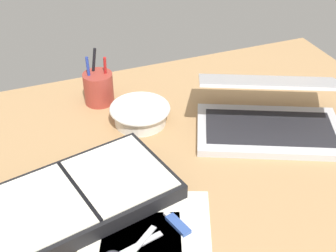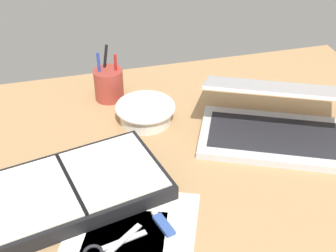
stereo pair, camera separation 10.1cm
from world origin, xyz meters
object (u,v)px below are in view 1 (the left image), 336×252
object	(u,v)px
laptop	(270,114)
planner	(79,197)
bowl	(141,113)
pen_cup	(98,88)

from	to	relation	value
laptop	planner	bearing A→B (deg)	-145.30
planner	bowl	bearing A→B (deg)	35.26
laptop	bowl	distance (cm)	32.73
laptop	bowl	world-z (taller)	laptop
laptop	pen_cup	distance (cm)	46.41
bowl	planner	size ratio (longest dim) A/B	0.36
bowl	pen_cup	xyz separation A→B (cm)	(-7.59, 13.73, 1.74)
bowl	pen_cup	world-z (taller)	pen_cup
laptop	pen_cup	bearing A→B (deg)	167.07
laptop	bowl	xyz separation A→B (cm)	(-29.36, 14.36, -1.84)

